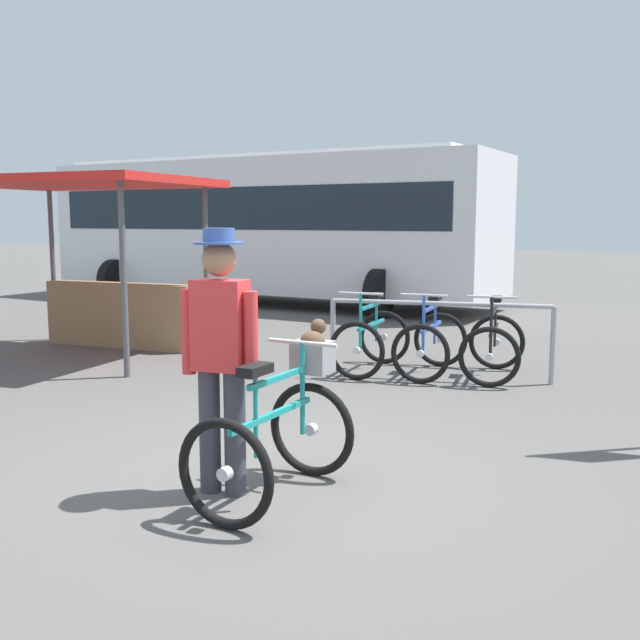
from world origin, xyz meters
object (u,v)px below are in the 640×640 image
Objects in this scene: racked_bike_teal at (371,340)px; bus_distant at (267,221)px; person_with_featured_bike at (221,350)px; market_stall at (100,249)px; racked_bike_blue at (431,343)px; racked_bike_black at (493,346)px; featured_bicycle at (282,421)px.

bus_distant is at bearing 122.42° from racked_bike_teal.
racked_bike_teal is at bearing 91.31° from person_with_featured_bike.
market_stall is (0.25, -6.26, -0.35)m from bus_distant.
racked_bike_blue is 0.35× the size of market_stall.
racked_bike_teal is 0.36× the size of market_stall.
racked_bike_blue and racked_bike_black have the same top height.
racked_bike_teal is 4.11m from person_with_featured_bike.
featured_bicycle is 0.72× the size of person_with_featured_bike.
bus_distant reaches higher than market_stall.
racked_bike_teal is 3.92m from market_stall.
racked_bike_black is at bearing -49.05° from bus_distant.
racked_bike_black is 5.28m from market_stall.
market_stall is at bearing 178.71° from racked_bike_teal.
racked_bike_black is (1.40, 0.09, 0.00)m from racked_bike_teal.
featured_bicycle reaches higher than racked_bike_blue.
racked_bike_teal is at bearing -1.29° from market_stall.
racked_bike_teal is 0.11× the size of bus_distant.
market_stall is (-3.88, 4.15, 0.45)m from person_with_featured_bike.
bus_distant is (-4.12, 10.42, 0.79)m from person_with_featured_bike.
bus_distant is 6.28m from market_stall.
featured_bicycle is at bearing -66.41° from bus_distant.
bus_distant is at bearing 126.89° from racked_bike_blue.
racked_bike_black is at bearing 72.60° from person_with_featured_bike.
racked_bike_blue is 4.60m from market_stall.
racked_bike_black is at bearing 3.72° from racked_bike_blue.
person_with_featured_bike is at bearing -68.40° from bus_distant.
racked_bike_black is 0.64× the size of person_with_featured_bike.
featured_bicycle is at bearing -102.95° from racked_bike_black.
racked_bike_blue is at bearing 3.72° from racked_bike_teal.
racked_bike_black is 4.40m from person_with_featured_bike.
racked_bike_teal is 0.67× the size of person_with_featured_bike.
racked_bike_black is 0.11× the size of bus_distant.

